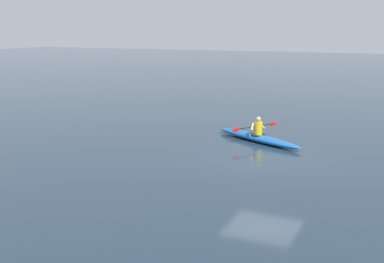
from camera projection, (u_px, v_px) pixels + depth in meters
name	position (u px, v px, depth m)	size (l,w,h in m)	color
ground_plane	(265.00, 161.00, 17.39)	(160.00, 160.00, 0.00)	#1E2D3D
kayak	(257.00, 138.00, 20.39)	(4.40, 2.79, 0.31)	#1959A5
kayaker	(258.00, 127.00, 20.28)	(1.22, 2.19, 0.74)	yellow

